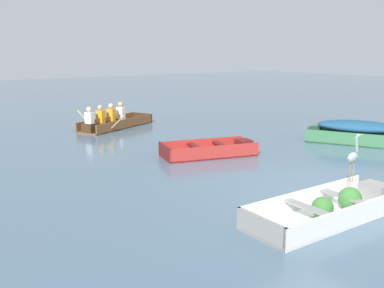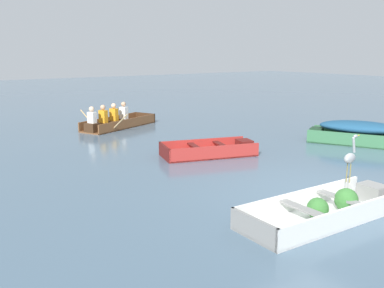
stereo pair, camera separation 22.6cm
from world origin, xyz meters
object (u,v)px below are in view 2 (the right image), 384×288
dinghy_white_foreground (330,208)px  heron_on_dinghy (350,157)px  skiff_red_near_moored (213,150)px  rowboat_wooden_brown_with_crew (114,122)px  skiff_green_mid_moored (358,131)px

dinghy_white_foreground → heron_on_dinghy: (0.70, 0.16, 0.75)m
skiff_red_near_moored → heron_on_dinghy: bearing=-95.8°
skiff_red_near_moored → dinghy_white_foreground: bearing=-104.1°
skiff_red_near_moored → rowboat_wooden_brown_with_crew: rowboat_wooden_brown_with_crew is taller
skiff_green_mid_moored → rowboat_wooden_brown_with_crew: bearing=124.9°
dinghy_white_foreground → skiff_green_mid_moored: bearing=29.5°
heron_on_dinghy → skiff_green_mid_moored: bearing=31.6°
dinghy_white_foreground → heron_on_dinghy: 1.04m
heron_on_dinghy → skiff_red_near_moored: bearing=84.2°
dinghy_white_foreground → skiff_green_mid_moored: 6.38m
skiff_red_near_moored → skiff_green_mid_moored: 4.64m
dinghy_white_foreground → skiff_red_near_moored: dinghy_white_foreground is taller
skiff_green_mid_moored → heron_on_dinghy: size_ratio=3.59×
dinghy_white_foreground → rowboat_wooden_brown_with_crew: (0.85, 9.88, 0.09)m
dinghy_white_foreground → skiff_green_mid_moored: (5.55, 3.14, 0.26)m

